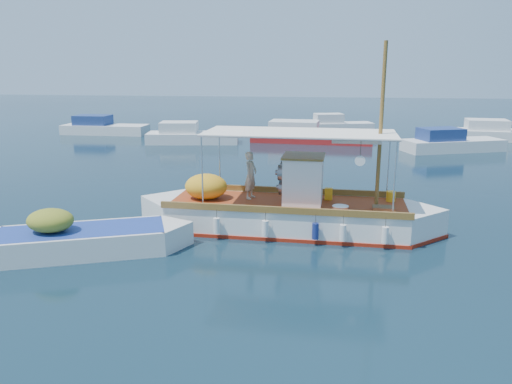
# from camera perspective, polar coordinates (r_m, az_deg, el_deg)

# --- Properties ---
(ground) EXTENTS (160.00, 160.00, 0.00)m
(ground) POSITION_cam_1_polar(r_m,az_deg,el_deg) (17.41, 2.61, -4.76)
(ground) COLOR black
(ground) RESTS_ON ground
(fishing_caique) EXTENTS (10.91, 3.32, 6.66)m
(fishing_caique) POSITION_cam_1_polar(r_m,az_deg,el_deg) (17.73, 3.36, -2.44)
(fishing_caique) COLOR white
(fishing_caique) RESTS_ON ground
(dinghy) EXTENTS (6.42, 3.63, 1.68)m
(dinghy) POSITION_cam_1_polar(r_m,az_deg,el_deg) (16.47, -19.47, -5.41)
(dinghy) COLOR white
(dinghy) RESTS_ON ground
(bg_boat_nw) EXTENTS (7.08, 3.38, 1.80)m
(bg_boat_nw) POSITION_cam_1_polar(r_m,az_deg,el_deg) (38.25, -7.56, 6.30)
(bg_boat_nw) COLOR silver
(bg_boat_nw) RESTS_ON ground
(bg_boat_n) EXTENTS (9.30, 3.47, 1.80)m
(bg_boat_n) POSITION_cam_1_polar(r_m,az_deg,el_deg) (38.68, 5.97, 6.43)
(bg_boat_n) COLOR maroon
(bg_boat_n) RESTS_ON ground
(bg_boat_ne) EXTENTS (7.17, 4.45, 1.80)m
(bg_boat_ne) POSITION_cam_1_polar(r_m,az_deg,el_deg) (36.69, 21.32, 5.13)
(bg_boat_ne) COLOR silver
(bg_boat_ne) RESTS_ON ground
(bg_boat_e) EXTENTS (7.75, 3.26, 1.80)m
(bg_boat_e) POSITION_cam_1_polar(r_m,az_deg,el_deg) (43.81, 25.92, 6.00)
(bg_boat_e) COLOR silver
(bg_boat_e) RESTS_ON ground
(bg_boat_far_w) EXTENTS (7.21, 2.33, 1.80)m
(bg_boat_far_w) POSITION_cam_1_polar(r_m,az_deg,el_deg) (45.00, -17.10, 6.97)
(bg_boat_far_w) COLOR silver
(bg_boat_far_w) RESTS_ON ground
(bg_boat_far_n) EXTENTS (6.32, 3.45, 1.80)m
(bg_boat_far_n) POSITION_cam_1_polar(r_m,az_deg,el_deg) (45.20, 9.14, 7.44)
(bg_boat_far_n) COLOR silver
(bg_boat_far_n) RESTS_ON ground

